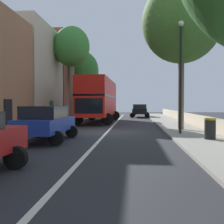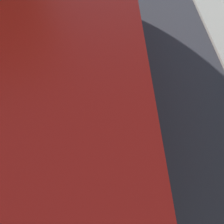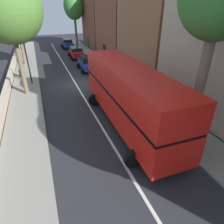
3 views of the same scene
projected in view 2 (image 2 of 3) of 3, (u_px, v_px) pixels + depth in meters
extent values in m
cube|color=red|center=(85.00, 53.00, 6.43)|extent=(2.68, 10.88, 1.70)
cube|color=black|center=(81.00, 27.00, 5.64)|extent=(2.71, 10.77, 0.16)
cylinder|color=black|center=(133.00, 182.00, 5.42)|extent=(1.00, 0.32, 1.00)
cylinder|color=black|center=(35.00, 185.00, 5.37)|extent=(1.00, 0.32, 1.00)
cylinder|color=black|center=(119.00, 13.00, 9.28)|extent=(1.00, 0.32, 1.00)
cylinder|color=black|center=(62.00, 14.00, 9.23)|extent=(1.00, 0.32, 1.00)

